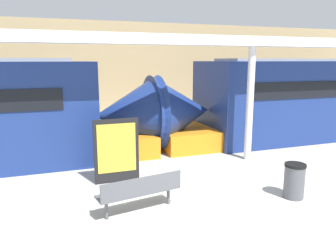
# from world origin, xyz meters

# --- Properties ---
(ground_plane) EXTENTS (60.00, 60.00, 0.00)m
(ground_plane) POSITION_xyz_m (0.00, 0.00, 0.00)
(ground_plane) COLOR #B2AFA8
(station_wall) EXTENTS (56.00, 0.20, 5.00)m
(station_wall) POSITION_xyz_m (0.00, 11.68, 2.50)
(station_wall) COLOR tan
(station_wall) RESTS_ON ground_plane
(train_left) EXTENTS (15.13, 2.93, 3.20)m
(train_left) POSITION_xyz_m (8.26, 6.12, 1.52)
(train_left) COLOR navy
(train_left) RESTS_ON ground_plane
(bench_near) EXTENTS (1.83, 0.75, 0.82)m
(bench_near) POSITION_xyz_m (-0.98, 1.43, 0.50)
(bench_near) COLOR #4C4F54
(bench_near) RESTS_ON ground_plane
(trash_bin) EXTENTS (0.48, 0.48, 0.82)m
(trash_bin) POSITION_xyz_m (2.56, 1.00, 0.41)
(trash_bin) COLOR #4C4F54
(trash_bin) RESTS_ON ground_plane
(poster_board) EXTENTS (1.16, 0.07, 1.68)m
(poster_board) POSITION_xyz_m (-1.10, 3.35, 0.85)
(poster_board) COLOR black
(poster_board) RESTS_ON ground_plane
(support_column_near) EXTENTS (0.22, 0.22, 3.55)m
(support_column_near) POSITION_xyz_m (3.23, 3.96, 1.78)
(support_column_near) COLOR silver
(support_column_near) RESTS_ON ground_plane
(canopy_beam) EXTENTS (28.00, 0.60, 0.28)m
(canopy_beam) POSITION_xyz_m (3.23, 3.96, 3.69)
(canopy_beam) COLOR silver
(canopy_beam) RESTS_ON support_column_near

